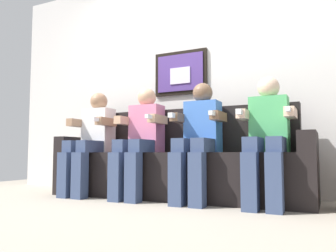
{
  "coord_description": "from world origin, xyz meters",
  "views": [
    {
      "loc": [
        1.39,
        -2.74,
        0.44
      ],
      "look_at": [
        0.0,
        0.15,
        0.7
      ],
      "focal_mm": 36.2,
      "sensor_mm": 36.0,
      "label": 1
    }
  ],
  "objects_px": {
    "person_leftmost": "(91,138)",
    "person_right_center": "(198,135)",
    "person_left_center": "(141,137)",
    "couch": "(176,166)",
    "person_rightmost": "(267,134)"
  },
  "relations": [
    {
      "from": "person_leftmost",
      "to": "person_rightmost",
      "type": "distance_m",
      "value": 1.83
    },
    {
      "from": "person_right_center",
      "to": "person_rightmost",
      "type": "relative_size",
      "value": 1.0
    },
    {
      "from": "person_leftmost",
      "to": "person_right_center",
      "type": "height_order",
      "value": "same"
    },
    {
      "from": "person_left_center",
      "to": "person_right_center",
      "type": "xyz_separation_m",
      "value": [
        0.61,
        -0.0,
        0.0
      ]
    },
    {
      "from": "person_rightmost",
      "to": "couch",
      "type": "bearing_deg",
      "value": 169.54
    },
    {
      "from": "person_right_center",
      "to": "person_rightmost",
      "type": "distance_m",
      "value": 0.61
    },
    {
      "from": "couch",
      "to": "person_rightmost",
      "type": "height_order",
      "value": "person_rightmost"
    },
    {
      "from": "person_left_center",
      "to": "person_leftmost",
      "type": "bearing_deg",
      "value": 180.0
    },
    {
      "from": "person_leftmost",
      "to": "person_left_center",
      "type": "distance_m",
      "value": 0.61
    },
    {
      "from": "person_rightmost",
      "to": "person_left_center",
      "type": "bearing_deg",
      "value": 179.98
    },
    {
      "from": "couch",
      "to": "person_left_center",
      "type": "relative_size",
      "value": 2.33
    },
    {
      "from": "couch",
      "to": "person_left_center",
      "type": "distance_m",
      "value": 0.46
    },
    {
      "from": "person_leftmost",
      "to": "person_right_center",
      "type": "distance_m",
      "value": 1.22
    },
    {
      "from": "person_leftmost",
      "to": "person_right_center",
      "type": "bearing_deg",
      "value": -0.02
    },
    {
      "from": "person_leftmost",
      "to": "person_right_center",
      "type": "relative_size",
      "value": 1.0
    }
  ]
}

